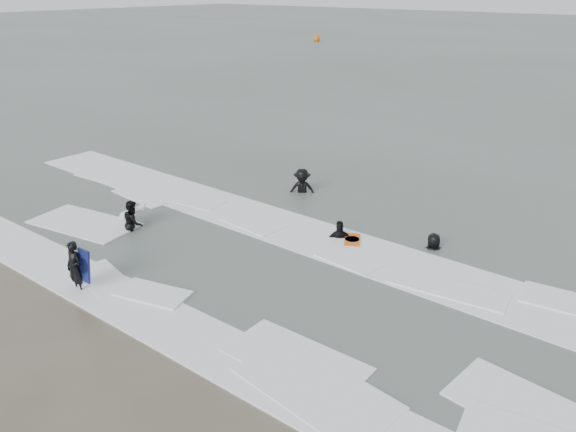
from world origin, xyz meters
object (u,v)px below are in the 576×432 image
Objects in this scene: surfer_right_near at (340,239)px; surfer_right_far at (433,250)px; surfer_centre at (78,291)px; surfer_wading at (134,230)px; buoy at (316,39)px; surfer_breaker at (302,194)px.

surfer_right_near reaches higher than surfer_right_far.
surfer_wading reaches higher than surfer_centre.
surfer_right_near is 1.05× the size of surfer_right_far.
surfer_right_near is (3.88, 7.65, 0.00)m from surfer_centre.
buoy is (-41.14, 54.99, 0.42)m from surfer_right_near.
buoy is at bearing 118.68° from surfer_centre.
surfer_right_near is at bearing 61.08° from surfer_centre.
surfer_centre is 11.16m from surfer_right_far.
buoy reaches higher than surfer_right_far.
surfer_breaker is (0.17, 10.33, 0.00)m from surfer_centre.
surfer_right_far is 1.04× the size of buoy.
surfer_right_far is at bearing 164.61° from surfer_right_near.
surfer_wading is 0.98× the size of surfer_right_far.
surfer_right_near reaches higher than surfer_wading.
surfer_right_near reaches higher than surfer_centre.
surfer_centre is 0.91× the size of surfer_right_far.
surfer_wading is 0.87× the size of surfer_breaker.
surfer_breaker is (2.40, 6.70, 0.00)m from surfer_wading.
buoy is (-37.27, 62.64, 0.42)m from surfer_centre.
surfer_right_near is 1.09× the size of buoy.
buoy reaches higher than surfer_right_near.
surfer_wading is at bearing 119.48° from surfer_centre.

